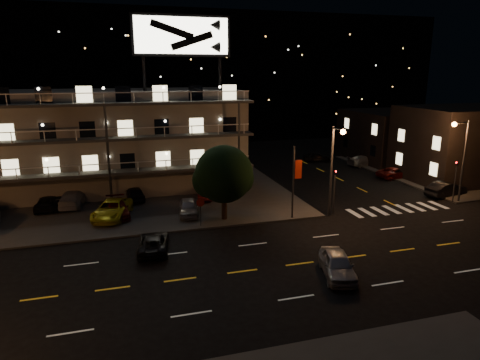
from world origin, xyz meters
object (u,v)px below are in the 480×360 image
object	(u,v)px
lot_car_2	(112,209)
road_car_west	(153,243)
road_car_east	(337,265)
lot_car_4	(188,207)
lot_car_7	(73,198)
side_car_0	(446,189)
tree	(223,176)

from	to	relation	value
lot_car_2	road_car_west	world-z (taller)	lot_car_2
road_car_east	road_car_west	bearing A→B (deg)	162.22
lot_car_2	road_car_east	xyz separation A→B (m)	(13.50, -14.90, -0.14)
lot_car_4	lot_car_7	bearing A→B (deg)	159.25
lot_car_2	side_car_0	distance (m)	32.91
road_car_west	tree	bearing A→B (deg)	-134.84
lot_car_4	road_car_west	xyz separation A→B (m)	(-3.65, -6.73, -0.21)
tree	road_car_west	xyz separation A→B (m)	(-6.38, -4.81, -3.33)
lot_car_2	lot_car_7	xyz separation A→B (m)	(-3.54, 4.53, -0.02)
lot_car_4	side_car_0	world-z (taller)	side_car_0
lot_car_7	road_car_east	distance (m)	25.84
lot_car_7	side_car_0	xyz separation A→B (m)	(36.37, -6.74, -0.12)
lot_car_2	road_car_west	size ratio (longest dim) A/B	1.21
tree	side_car_0	xyz separation A→B (m)	(23.64, 0.76, -3.19)
lot_car_7	side_car_0	bearing A→B (deg)	176.59
side_car_0	lot_car_4	bearing A→B (deg)	76.25
tree	lot_car_2	size ratio (longest dim) A/B	1.18
lot_car_4	road_car_west	distance (m)	7.65
lot_car_2	road_car_east	world-z (taller)	lot_car_2
lot_car_7	lot_car_2	bearing A→B (deg)	135.07
road_car_east	road_car_west	distance (m)	12.84
lot_car_2	road_car_west	distance (m)	8.28
road_car_east	side_car_0	bearing A→B (deg)	49.19
tree	road_car_west	distance (m)	8.66
lot_car_2	road_car_west	bearing A→B (deg)	-52.98
lot_car_2	lot_car_4	world-z (taller)	lot_car_2
tree	lot_car_7	bearing A→B (deg)	149.50
lot_car_4	tree	bearing A→B (deg)	-26.57
tree	lot_car_4	distance (m)	4.57
lot_car_7	road_car_east	world-z (taller)	lot_car_7
tree	lot_car_4	xyz separation A→B (m)	(-2.73, 1.92, -3.12)
lot_car_7	side_car_0	distance (m)	36.99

